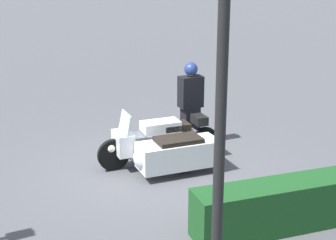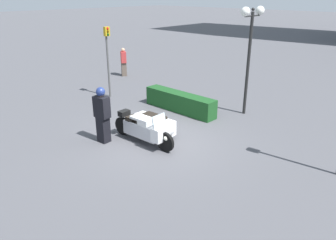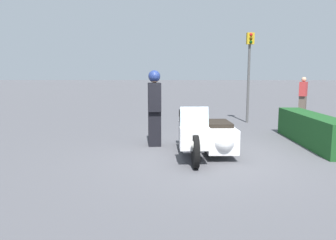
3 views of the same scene
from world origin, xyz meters
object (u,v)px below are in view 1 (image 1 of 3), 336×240
Objects in this scene: officer_rider at (191,102)px; police_motorcycle at (165,147)px; hedge_bush_curbside at (296,203)px; twin_lamp_post at (223,51)px.

police_motorcycle is at bearing -46.09° from officer_rider.
police_motorcycle is 1.41× the size of officer_rider.
officer_rider reaches higher than hedge_bush_curbside.
twin_lamp_post reaches higher than hedge_bush_curbside.
officer_rider is at bearing -108.95° from twin_lamp_post.
twin_lamp_post reaches higher than police_motorcycle.
officer_rider is at bearing -87.17° from hedge_bush_curbside.
officer_rider is 0.55× the size of hedge_bush_curbside.
hedge_bush_curbside is (-1.19, 2.80, -0.08)m from police_motorcycle.
police_motorcycle is at bearing -66.90° from hedge_bush_curbside.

